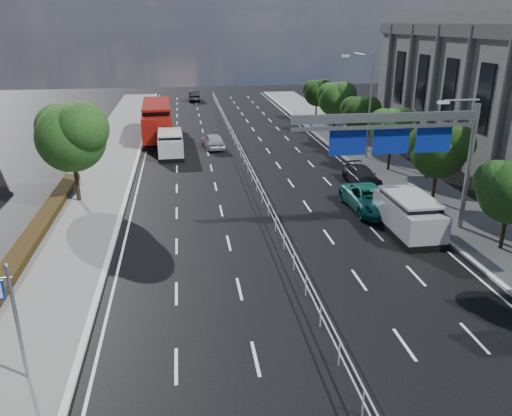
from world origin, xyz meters
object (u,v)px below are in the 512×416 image
object	(u,v)px
overhead_gantry	(406,135)
near_car_silver	(213,141)
pedestrian_b	(429,167)
silver_minivan	(408,215)
red_bus	(157,119)
white_minivan	(170,144)
parked_car_dark	(362,176)
parked_car_teal	(369,199)
near_car_dark	(194,96)

from	to	relation	value
overhead_gantry	near_car_silver	distance (m)	24.02
pedestrian_b	near_car_silver	bearing A→B (deg)	-9.79
overhead_gantry	silver_minivan	world-z (taller)	overhead_gantry
overhead_gantry	silver_minivan	size ratio (longest dim) A/B	1.91
near_car_silver	silver_minivan	bearing A→B (deg)	105.93
red_bus	near_car_silver	distance (m)	7.78
white_minivan	parked_car_dark	size ratio (longest dim) A/B	1.15
overhead_gantry	red_bus	xyz separation A→B (m)	(-14.24, 27.33, -3.75)
near_car_silver	parked_car_teal	size ratio (longest dim) A/B	0.78
near_car_silver	pedestrian_b	bearing A→B (deg)	134.21
silver_minivan	parked_car_teal	xyz separation A→B (m)	(-0.86, 3.76, -0.35)
white_minivan	red_bus	size ratio (longest dim) A/B	0.43
white_minivan	red_bus	xyz separation A→B (m)	(-1.40, 7.94, 0.78)
overhead_gantry	near_car_silver	world-z (taller)	overhead_gantry
white_minivan	near_car_dark	world-z (taller)	white_minivan
parked_car_teal	parked_car_dark	world-z (taller)	parked_car_teal
near_car_dark	parked_car_teal	bearing A→B (deg)	100.55
red_bus	near_car_silver	size ratio (longest dim) A/B	2.88
white_minivan	near_car_silver	world-z (taller)	white_minivan
red_bus	silver_minivan	xyz separation A→B (m)	(14.86, -27.43, -0.76)
white_minivan	pedestrian_b	world-z (taller)	white_minivan
red_bus	parked_car_dark	size ratio (longest dim) A/B	2.72
red_bus	pedestrian_b	xyz separation A→B (m)	(20.90, -17.81, -0.90)
near_car_silver	parked_car_teal	xyz separation A→B (m)	(8.69, -18.10, 0.04)
white_minivan	near_car_silver	bearing A→B (deg)	29.69
red_bus	parked_car_teal	distance (m)	27.52
pedestrian_b	white_minivan	bearing A→B (deg)	1.50
near_car_dark	parked_car_dark	distance (m)	44.88
red_bus	parked_car_dark	xyz separation A→B (m)	(15.38, -18.39, -1.22)
near_car_dark	pedestrian_b	distance (m)	45.99
red_bus	parked_car_teal	bearing A→B (deg)	-61.26
silver_minivan	parked_car_dark	distance (m)	9.07
white_minivan	silver_minivan	xyz separation A→B (m)	(13.46, -19.49, 0.02)
near_car_silver	near_car_dark	world-z (taller)	near_car_dark
parked_car_teal	parked_car_dark	xyz separation A→B (m)	(1.38, 5.29, -0.11)
overhead_gantry	near_car_silver	bearing A→B (deg)	112.32
red_bus	parked_car_dark	distance (m)	24.00
silver_minivan	pedestrian_b	world-z (taller)	silver_minivan
red_bus	parked_car_teal	xyz separation A→B (m)	(14.00, -23.67, -1.11)
parked_car_dark	pedestrian_b	size ratio (longest dim) A/B	2.71
overhead_gantry	near_car_dark	xyz separation A→B (m)	(-9.75, 52.49, -4.84)
near_car_silver	silver_minivan	world-z (taller)	silver_minivan
red_bus	parked_car_dark	world-z (taller)	red_bus
parked_car_teal	pedestrian_b	size ratio (longest dim) A/B	3.29
parked_car_dark	near_car_silver	bearing A→B (deg)	125.15
overhead_gantry	white_minivan	bearing A→B (deg)	123.51
white_minivan	near_car_silver	xyz separation A→B (m)	(3.91, 2.37, -0.37)
parked_car_dark	pedestrian_b	world-z (taller)	pedestrian_b
near_car_dark	pedestrian_b	xyz separation A→B (m)	(16.41, -42.97, 0.19)
overhead_gantry	white_minivan	distance (m)	23.69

